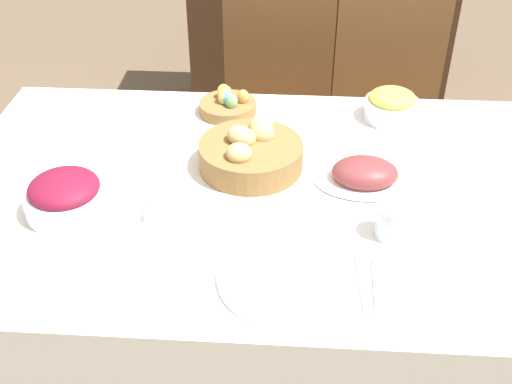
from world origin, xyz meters
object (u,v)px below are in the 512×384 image
at_px(knife, 361,283).
at_px(pineapple_bowl, 392,105).
at_px(dinner_plate, 283,279).
at_px(sideboard, 319,18).
at_px(butter_dish, 171,210).
at_px(drinking_cup, 392,221).
at_px(fork, 205,276).
at_px(chair_far_center, 273,103).
at_px(ham_platter, 365,174).
at_px(beet_salad_bowl, 65,195).
at_px(bread_basket, 251,153).
at_px(egg_basket, 228,104).
at_px(chair_far_right, 390,106).
at_px(spoon, 375,284).

bearing_deg(knife, pineapple_bowl, 77.01).
bearing_deg(dinner_plate, sideboard, 86.76).
xyz_separation_m(pineapple_bowl, butter_dish, (-0.57, -0.51, -0.03)).
bearing_deg(drinking_cup, fork, -157.65).
bearing_deg(chair_far_center, knife, -74.37).
relative_size(sideboard, ham_platter, 4.86).
relative_size(chair_far_center, beet_salad_bowl, 4.98).
xyz_separation_m(fork, drinking_cup, (0.41, 0.17, 0.04)).
xyz_separation_m(dinner_plate, fork, (-0.16, 0.00, -0.00)).
bearing_deg(bread_basket, butter_dish, -127.82).
relative_size(pineapple_bowl, dinner_plate, 0.57).
bearing_deg(sideboard, ham_platter, -87.54).
bearing_deg(beet_salad_bowl, knife, -16.82).
height_order(chair_far_center, egg_basket, chair_far_center).
distance_m(sideboard, bread_basket, 1.75).
xyz_separation_m(chair_far_right, beet_salad_bowl, (-0.90, -0.98, 0.25)).
xyz_separation_m(sideboard, beet_salad_bowl, (-0.65, -1.93, 0.27)).
relative_size(beet_salad_bowl, knife, 1.14).
distance_m(dinner_plate, knife, 0.16).
xyz_separation_m(sideboard, fork, (-0.29, -2.14, 0.23)).
relative_size(pineapple_bowl, knife, 0.92).
bearing_deg(fork, knife, -2.43).
bearing_deg(ham_platter, pineapple_bowl, 73.43).
bearing_deg(knife, sideboard, 88.72).
xyz_separation_m(sideboard, dinner_plate, (-0.12, -2.14, 0.23)).
distance_m(chair_far_center, beet_salad_bowl, 1.11).
relative_size(spoon, drinking_cup, 2.16).
xyz_separation_m(spoon, drinking_cup, (0.05, 0.17, 0.04)).
distance_m(bread_basket, spoon, 0.52).
height_order(chair_far_right, butter_dish, chair_far_right).
distance_m(spoon, butter_dish, 0.51).
distance_m(dinner_plate, fork, 0.16).
bearing_deg(egg_basket, chair_far_right, 39.51).
height_order(ham_platter, spoon, ham_platter).
bearing_deg(fork, beet_salad_bowl, 147.55).
bearing_deg(pineapple_bowl, butter_dish, -138.14).
bearing_deg(drinking_cup, dinner_plate, -145.32).
relative_size(sideboard, spoon, 7.24).
xyz_separation_m(sideboard, knife, (0.04, -2.14, 0.23)).
relative_size(bread_basket, fork, 1.57).
xyz_separation_m(chair_far_right, bread_basket, (-0.47, -0.76, 0.25)).
xyz_separation_m(sideboard, bread_basket, (-0.22, -1.71, 0.27)).
xyz_separation_m(chair_far_right, fork, (-0.54, -1.19, 0.21)).
xyz_separation_m(chair_far_center, ham_platter, (0.27, -0.81, 0.23)).
relative_size(knife, spoon, 1.00).
relative_size(chair_far_right, ham_platter, 3.80).
bearing_deg(chair_far_center, chair_far_right, 4.47).
distance_m(sideboard, knife, 2.15).
bearing_deg(dinner_plate, bread_basket, 102.94).
height_order(ham_platter, fork, ham_platter).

